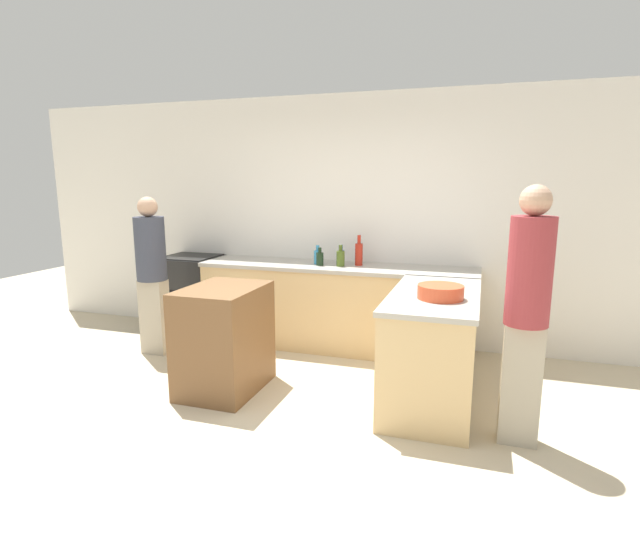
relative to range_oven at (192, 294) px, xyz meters
The scene contains 14 objects.
ground_plane 2.72m from the range_oven, 48.09° to the right, with size 14.00×14.00×0.00m, color beige.
wall_back 2.03m from the range_oven, 10.92° to the left, with size 8.00×0.06×2.70m.
counter_back 1.79m from the range_oven, ahead, with size 2.94×0.68×0.91m.
counter_peninsula 3.11m from the range_oven, 19.92° to the right, with size 0.69×1.47×0.91m.
range_oven is the anchor object (origin of this frame).
island_table 1.84m from the range_oven, 49.29° to the right, with size 0.60×0.81×0.91m.
mixing_bowl 3.27m from the range_oven, 22.79° to the right, with size 0.35×0.35×0.11m.
olive_oil_bottle 1.93m from the range_oven, ahead, with size 0.09×0.09×0.22m.
wine_bottle_dark 1.72m from the range_oven, ahead, with size 0.08×0.08×0.19m.
dish_soap_bottle 1.67m from the range_oven, ahead, with size 0.08×0.08×0.20m.
water_bottle_blue 1.91m from the range_oven, ahead, with size 0.06×0.06×0.21m.
hot_sauce_bottle 2.10m from the range_oven, ahead, with size 0.08×0.08×0.32m.
person_by_range 0.90m from the range_oven, 86.50° to the right, with size 0.30×0.30×1.63m.
person_at_peninsula 3.93m from the range_oven, 23.84° to the right, with size 0.28×0.28×1.76m.
Camera 1 is at (1.46, -3.03, 1.78)m, focal length 28.00 mm.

